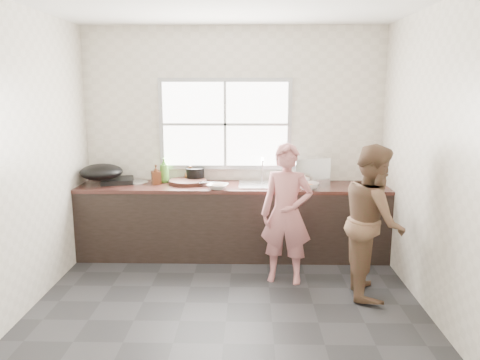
{
  "coord_description": "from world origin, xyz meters",
  "views": [
    {
      "loc": [
        0.21,
        -4.08,
        1.99
      ],
      "look_at": [
        0.1,
        0.65,
        1.05
      ],
      "focal_mm": 35.0,
      "sensor_mm": 36.0,
      "label": 1
    }
  ],
  "objects_px": {
    "glass_jar": "(162,177)",
    "person_side": "(373,221)",
    "bowl_held": "(278,186)",
    "bowl_crabs": "(308,187)",
    "wok": "(101,172)",
    "pot_lid_right": "(138,182)",
    "burner": "(117,181)",
    "pot_lid_left": "(131,182)",
    "bottle_brown_short": "(190,174)",
    "plate_food": "(186,184)",
    "woman": "(286,218)",
    "black_pot": "(195,175)",
    "bottle_green": "(164,170)",
    "bowl_mince": "(218,186)",
    "cutting_board": "(188,182)",
    "dish_rack": "(308,171)",
    "bottle_brown_tall": "(156,175)"
  },
  "relations": [
    {
      "from": "glass_jar",
      "to": "person_side",
      "type": "bearing_deg",
      "value": -29.06
    },
    {
      "from": "bowl_held",
      "to": "bowl_crabs",
      "type": "bearing_deg",
      "value": 0.0
    },
    {
      "from": "wok",
      "to": "pot_lid_right",
      "type": "distance_m",
      "value": 0.44
    },
    {
      "from": "person_side",
      "to": "glass_jar",
      "type": "relative_size",
      "value": 15.39
    },
    {
      "from": "burner",
      "to": "pot_lid_left",
      "type": "bearing_deg",
      "value": 12.84
    },
    {
      "from": "bottle_brown_short",
      "to": "glass_jar",
      "type": "height_order",
      "value": "bottle_brown_short"
    },
    {
      "from": "glass_jar",
      "to": "pot_lid_left",
      "type": "relative_size",
      "value": 0.34
    },
    {
      "from": "burner",
      "to": "plate_food",
      "type": "bearing_deg",
      "value": -8.0
    },
    {
      "from": "woman",
      "to": "pot_lid_right",
      "type": "distance_m",
      "value": 1.94
    },
    {
      "from": "bowl_crabs",
      "to": "wok",
      "type": "distance_m",
      "value": 2.41
    },
    {
      "from": "woman",
      "to": "plate_food",
      "type": "relative_size",
      "value": 6.3
    },
    {
      "from": "bowl_crabs",
      "to": "bottle_brown_short",
      "type": "xyz_separation_m",
      "value": [
        -1.38,
        0.44,
        0.06
      ]
    },
    {
      "from": "bowl_crabs",
      "to": "bowl_held",
      "type": "relative_size",
      "value": 0.99
    },
    {
      "from": "black_pot",
      "to": "bottle_green",
      "type": "distance_m",
      "value": 0.38
    },
    {
      "from": "bowl_crabs",
      "to": "glass_jar",
      "type": "distance_m",
      "value": 1.79
    },
    {
      "from": "bowl_held",
      "to": "plate_food",
      "type": "relative_size",
      "value": 0.94
    },
    {
      "from": "woman",
      "to": "bowl_crabs",
      "type": "xyz_separation_m",
      "value": [
        0.28,
        0.55,
        0.22
      ]
    },
    {
      "from": "woman",
      "to": "bottle_green",
      "type": "distance_m",
      "value": 1.7
    },
    {
      "from": "bowl_crabs",
      "to": "black_pot",
      "type": "distance_m",
      "value": 1.4
    },
    {
      "from": "bowl_mince",
      "to": "pot_lid_left",
      "type": "relative_size",
      "value": 0.83
    },
    {
      "from": "cutting_board",
      "to": "bottle_brown_short",
      "type": "bearing_deg",
      "value": 84.82
    },
    {
      "from": "person_side",
      "to": "bottle_green",
      "type": "xyz_separation_m",
      "value": [
        -2.22,
        1.17,
        0.28
      ]
    },
    {
      "from": "bowl_mince",
      "to": "wok",
      "type": "distance_m",
      "value": 1.4
    },
    {
      "from": "plate_food",
      "to": "glass_jar",
      "type": "bearing_deg",
      "value": 143.65
    },
    {
      "from": "bowl_mince",
      "to": "bowl_held",
      "type": "height_order",
      "value": "bowl_held"
    },
    {
      "from": "bottle_green",
      "to": "bowl_crabs",
      "type": "bearing_deg",
      "value": -11.82
    },
    {
      "from": "person_side",
      "to": "bowl_crabs",
      "type": "xyz_separation_m",
      "value": [
        -0.53,
        0.82,
        0.15
      ]
    },
    {
      "from": "bowl_crabs",
      "to": "plate_food",
      "type": "relative_size",
      "value": 0.92
    },
    {
      "from": "bowl_mince",
      "to": "bowl_crabs",
      "type": "relative_size",
      "value": 1.19
    },
    {
      "from": "woman",
      "to": "bowl_crabs",
      "type": "height_order",
      "value": "woman"
    },
    {
      "from": "bowl_held",
      "to": "burner",
      "type": "xyz_separation_m",
      "value": [
        -1.92,
        0.32,
        -0.0
      ]
    },
    {
      "from": "wok",
      "to": "dish_rack",
      "type": "xyz_separation_m",
      "value": [
        2.43,
        0.09,
        0.01
      ]
    },
    {
      "from": "bowl_held",
      "to": "dish_rack",
      "type": "relative_size",
      "value": 0.46
    },
    {
      "from": "woman",
      "to": "bowl_mince",
      "type": "xyz_separation_m",
      "value": [
        -0.74,
        0.55,
        0.21
      ]
    },
    {
      "from": "glass_jar",
      "to": "wok",
      "type": "distance_m",
      "value": 0.71
    },
    {
      "from": "woman",
      "to": "person_side",
      "type": "distance_m",
      "value": 0.86
    },
    {
      "from": "black_pot",
      "to": "burner",
      "type": "relative_size",
      "value": 0.61
    },
    {
      "from": "bowl_mince",
      "to": "plate_food",
      "type": "distance_m",
      "value": 0.44
    },
    {
      "from": "black_pot",
      "to": "glass_jar",
      "type": "height_order",
      "value": "black_pot"
    },
    {
      "from": "black_pot",
      "to": "bowl_crabs",
      "type": "bearing_deg",
      "value": -18.36
    },
    {
      "from": "bowl_held",
      "to": "burner",
      "type": "height_order",
      "value": "bowl_held"
    },
    {
      "from": "wok",
      "to": "pot_lid_right",
      "type": "relative_size",
      "value": 1.95
    },
    {
      "from": "bottle_brown_tall",
      "to": "bowl_mince",
      "type": "bearing_deg",
      "value": -18.44
    },
    {
      "from": "person_side",
      "to": "bowl_mince",
      "type": "xyz_separation_m",
      "value": [
        -1.55,
        0.82,
        0.15
      ]
    },
    {
      "from": "black_pot",
      "to": "wok",
      "type": "relative_size",
      "value": 0.46
    },
    {
      "from": "cutting_board",
      "to": "dish_rack",
      "type": "bearing_deg",
      "value": 0.27
    },
    {
      "from": "cutting_board",
      "to": "woman",
      "type": "bearing_deg",
      "value": -36.68
    },
    {
      "from": "bowl_held",
      "to": "burner",
      "type": "relative_size",
      "value": 0.54
    },
    {
      "from": "bottle_brown_short",
      "to": "pot_lid_left",
      "type": "relative_size",
      "value": 0.61
    },
    {
      "from": "woman",
      "to": "glass_jar",
      "type": "bearing_deg",
      "value": 157.99
    }
  ]
}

